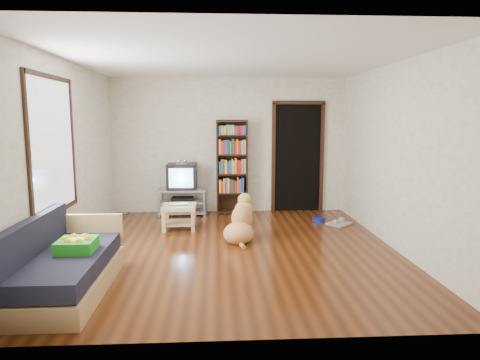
{
  "coord_description": "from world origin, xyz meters",
  "views": [
    {
      "loc": [
        -0.25,
        -5.82,
        1.83
      ],
      "look_at": [
        0.11,
        0.59,
        0.9
      ],
      "focal_mm": 32.0,
      "sensor_mm": 36.0,
      "label": 1
    }
  ],
  "objects": [
    {
      "name": "laptop",
      "position": [
        -0.87,
        1.16,
        0.41
      ],
      "size": [
        0.33,
        0.23,
        0.02
      ],
      "primitive_type": "imported",
      "rotation": [
        0.0,
        0.0,
        0.13
      ],
      "color": "silver",
      "rests_on": "coffee_table"
    },
    {
      "name": "window",
      "position": [
        -2.23,
        -0.5,
        1.5
      ],
      "size": [
        0.03,
        1.46,
        1.7
      ],
      "color": "white",
      "rests_on": "wall_left"
    },
    {
      "name": "doorway",
      "position": [
        1.35,
        2.48,
        1.12
      ],
      "size": [
        1.03,
        0.05,
        2.19
      ],
      "color": "black",
      "rests_on": "wall_back"
    },
    {
      "name": "dog",
      "position": [
        0.12,
        0.45,
        0.26
      ],
      "size": [
        0.59,
        0.87,
        0.72
      ],
      "color": "tan",
      "rests_on": "ground"
    },
    {
      "name": "green_cushion",
      "position": [
        -1.75,
        -1.3,
        0.48
      ],
      "size": [
        0.39,
        0.39,
        0.13
      ],
      "primitive_type": "cube",
      "rotation": [
        0.0,
        0.0,
        0.01
      ],
      "color": "green",
      "rests_on": "sofa"
    },
    {
      "name": "ceiling",
      "position": [
        0.0,
        0.0,
        2.6
      ],
      "size": [
        5.0,
        5.0,
        0.0
      ],
      "primitive_type": "plane",
      "rotation": [
        3.14,
        0.0,
        0.0
      ],
      "color": "white",
      "rests_on": "ground"
    },
    {
      "name": "coffee_table",
      "position": [
        -0.87,
        1.19,
        0.28
      ],
      "size": [
        0.55,
        0.55,
        0.4
      ],
      "color": "tan",
      "rests_on": "ground"
    },
    {
      "name": "ground",
      "position": [
        0.0,
        0.0,
        0.0
      ],
      "size": [
        5.0,
        5.0,
        0.0
      ],
      "primitive_type": "plane",
      "color": "#53260E",
      "rests_on": "ground"
    },
    {
      "name": "wall_left",
      "position": [
        -2.25,
        0.0,
        1.3
      ],
      "size": [
        0.0,
        5.0,
        5.0
      ],
      "primitive_type": "plane",
      "rotation": [
        1.57,
        0.0,
        1.57
      ],
      "color": "silver",
      "rests_on": "ground"
    },
    {
      "name": "wall_right",
      "position": [
        2.25,
        0.0,
        1.3
      ],
      "size": [
        0.0,
        5.0,
        5.0
      ],
      "primitive_type": "plane",
      "rotation": [
        1.57,
        0.0,
        -1.57
      ],
      "color": "silver",
      "rests_on": "ground"
    },
    {
      "name": "sofa",
      "position": [
        -1.87,
        -1.38,
        0.26
      ],
      "size": [
        0.8,
        1.8,
        0.8
      ],
      "color": "tan",
      "rests_on": "ground"
    },
    {
      "name": "crt_tv",
      "position": [
        -0.9,
        2.27,
        0.74
      ],
      "size": [
        0.55,
        0.52,
        0.58
      ],
      "color": "black",
      "rests_on": "tv_stand"
    },
    {
      "name": "bookshelf",
      "position": [
        0.05,
        2.34,
        1.0
      ],
      "size": [
        0.6,
        0.3,
        1.8
      ],
      "color": "black",
      "rests_on": "ground"
    },
    {
      "name": "dog_bowl",
      "position": [
        1.58,
        1.56,
        0.04
      ],
      "size": [
        0.22,
        0.22,
        0.08
      ],
      "primitive_type": "cylinder",
      "color": "navy",
      "rests_on": "ground"
    },
    {
      "name": "grey_rag",
      "position": [
        1.88,
        1.31,
        0.01
      ],
      "size": [
        0.51,
        0.5,
        0.03
      ],
      "primitive_type": "cube",
      "rotation": [
        0.0,
        0.0,
        0.71
      ],
      "color": "#9F9F9F",
      "rests_on": "ground"
    },
    {
      "name": "tv_stand",
      "position": [
        -0.9,
        2.25,
        0.27
      ],
      "size": [
        0.9,
        0.45,
        0.5
      ],
      "color": "#99999E",
      "rests_on": "ground"
    },
    {
      "name": "wall_front",
      "position": [
        0.0,
        -2.5,
        1.3
      ],
      "size": [
        4.5,
        0.0,
        4.5
      ],
      "primitive_type": "plane",
      "rotation": [
        -1.57,
        0.0,
        0.0
      ],
      "color": "silver",
      "rests_on": "ground"
    },
    {
      "name": "wall_back",
      "position": [
        0.0,
        2.5,
        1.3
      ],
      "size": [
        4.5,
        0.0,
        4.5
      ],
      "primitive_type": "plane",
      "rotation": [
        1.57,
        0.0,
        0.0
      ],
      "color": "silver",
      "rests_on": "ground"
    }
  ]
}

